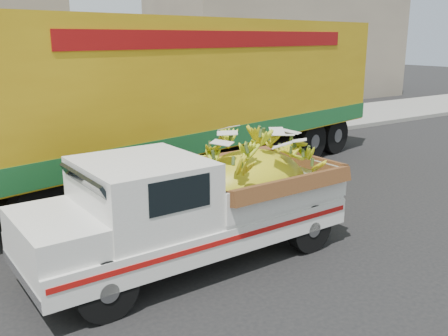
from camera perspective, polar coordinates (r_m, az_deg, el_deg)
ground at (r=8.99m, az=0.15°, el=-7.47°), size 100.00×100.00×0.00m
curb at (r=14.00m, az=-13.63°, el=0.62°), size 60.00×0.25×0.15m
sidewalk at (r=15.94m, az=-16.34°, el=2.12°), size 60.00×4.00×0.14m
building_right at (r=28.70m, az=6.61°, el=13.90°), size 14.00×6.00×6.00m
pickup_truck at (r=7.78m, az=-1.53°, el=-3.68°), size 5.04×1.97×1.75m
semi_trailer at (r=12.11m, az=-3.29°, el=8.68°), size 12.09×4.85×3.80m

